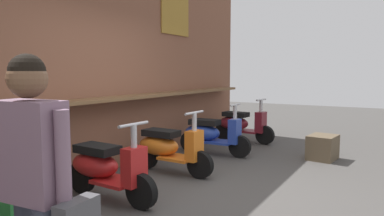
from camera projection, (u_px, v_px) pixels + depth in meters
name	position (u px, v px, depth m)	size (l,w,h in m)	color
ground_plane	(210.00, 198.00, 4.35)	(26.49, 26.49, 0.00)	#474442
market_stall_facade	(87.00, 43.00, 5.17)	(9.46, 0.61, 3.91)	brown
scooter_red	(105.00, 168.00, 4.28)	(0.47, 1.40, 0.97)	red
scooter_orange	(167.00, 147.00, 5.42)	(0.46, 1.40, 0.97)	orange
scooter_blue	(210.00, 134.00, 6.63)	(0.47, 1.40, 0.97)	#233D9E
scooter_maroon	(240.00, 124.00, 7.86)	(0.50, 1.40, 0.97)	maroon
shopper_with_handbag	(34.00, 169.00, 2.00)	(0.30, 0.65, 1.63)	#383D4C
merchandise_crate	(323.00, 147.00, 6.27)	(0.54, 0.43, 0.43)	brown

